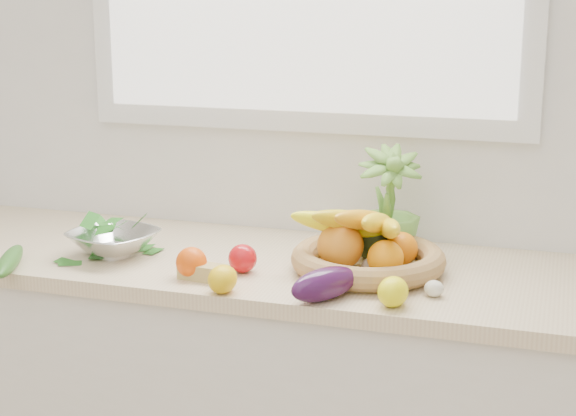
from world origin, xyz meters
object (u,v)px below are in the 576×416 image
(eggplant, at_px, (325,284))
(fruit_basket, at_px, (367,251))
(potted_herb, at_px, (388,205))
(apple, at_px, (243,258))
(cucumber, at_px, (10,261))
(colander_with_spinach, at_px, (113,235))

(eggplant, relative_size, fruit_basket, 0.38)
(potted_herb, height_order, fruit_basket, potted_herb)
(apple, height_order, fruit_basket, fruit_basket)
(potted_herb, bearing_deg, apple, -142.00)
(eggplant, height_order, fruit_basket, fruit_basket)
(cucumber, bearing_deg, potted_herb, 24.58)
(potted_herb, xyz_separation_m, fruit_basket, (-0.02, -0.15, -0.08))
(apple, height_order, colander_with_spinach, colander_with_spinach)
(colander_with_spinach, bearing_deg, apple, -3.35)
(eggplant, bearing_deg, cucumber, -178.17)
(potted_herb, xyz_separation_m, colander_with_spinach, (-0.69, -0.23, -0.08))
(potted_herb, bearing_deg, eggplant, -99.92)
(cucumber, height_order, potted_herb, potted_herb)
(apple, relative_size, eggplant, 0.38)
(cucumber, bearing_deg, eggplant, 1.83)
(eggplant, distance_m, potted_herb, 0.40)
(apple, relative_size, potted_herb, 0.23)
(colander_with_spinach, bearing_deg, potted_herb, 18.09)
(cucumber, xyz_separation_m, fruit_basket, (0.87, 0.26, 0.03))
(eggplant, height_order, cucumber, eggplant)
(apple, relative_size, colander_with_spinach, 0.27)
(eggplant, relative_size, cucumber, 0.76)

